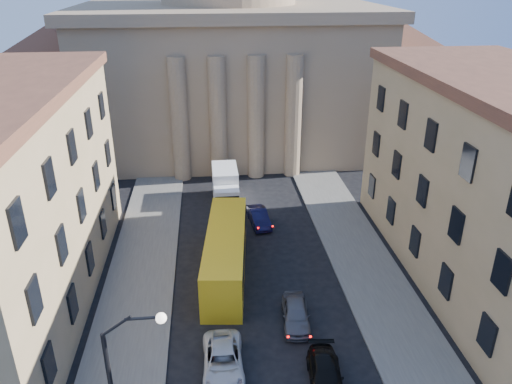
% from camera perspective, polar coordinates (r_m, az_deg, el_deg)
% --- Properties ---
extents(sidewalk_left, '(5.00, 60.00, 0.15)m').
position_cam_1_polar(sidewalk_left, '(33.80, -14.13, -14.92)').
color(sidewalk_left, '#575450').
rests_on(sidewalk_left, ground).
extents(sidewalk_right, '(5.00, 60.00, 0.15)m').
position_cam_1_polar(sidewalk_right, '(35.31, 15.07, -13.10)').
color(sidewalk_right, '#575450').
rests_on(sidewalk_right, ground).
extents(church, '(68.02, 28.76, 36.60)m').
position_cam_1_polar(church, '(64.12, -3.02, 16.11)').
color(church, '#8E7657').
rests_on(church, ground).
extents(building_right, '(11.60, 26.60, 14.70)m').
position_cam_1_polar(building_right, '(38.53, 26.19, 1.01)').
color(building_right, tan).
rests_on(building_right, ground).
extents(car_left_mid, '(2.32, 4.99, 1.38)m').
position_cam_1_polar(car_left_mid, '(29.86, -3.78, -18.74)').
color(car_left_mid, silver).
rests_on(car_left_mid, ground).
extents(car_right_mid, '(2.20, 4.62, 1.30)m').
position_cam_1_polar(car_right_mid, '(29.34, 7.96, -20.04)').
color(car_right_mid, black).
rests_on(car_right_mid, ground).
extents(car_right_far, '(2.08, 4.38, 1.45)m').
position_cam_1_polar(car_right_far, '(33.06, 4.56, -13.70)').
color(car_right_far, '#55545A').
rests_on(car_right_far, ground).
extents(car_right_distant, '(2.02, 4.37, 1.39)m').
position_cam_1_polar(car_right_distant, '(44.44, 0.31, -2.91)').
color(car_right_distant, black).
rests_on(car_right_distant, ground).
extents(city_bus, '(3.93, 12.31, 3.41)m').
position_cam_1_polar(city_bus, '(37.22, -3.47, -6.80)').
color(city_bus, yellow).
rests_on(city_bus, ground).
extents(box_truck, '(2.44, 6.04, 3.30)m').
position_cam_1_polar(box_truck, '(48.27, -3.50, 0.50)').
color(box_truck, white).
rests_on(box_truck, ground).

